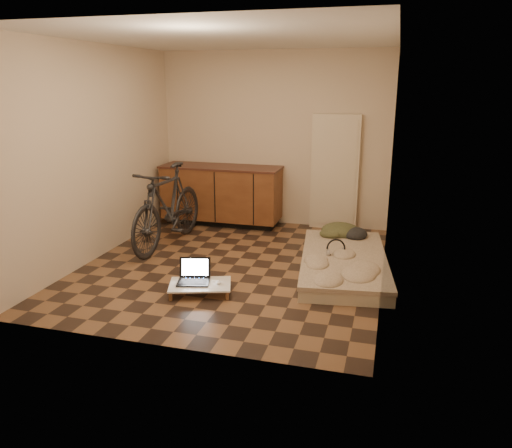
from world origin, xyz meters
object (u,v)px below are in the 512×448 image
(futon, at_px, (344,263))
(bicycle, at_px, (168,202))
(lap_desk, at_px, (200,285))
(laptop, at_px, (194,277))

(futon, bearing_deg, bicycle, 166.01)
(futon, relative_size, lap_desk, 2.93)
(futon, height_order, lap_desk, futon)
(bicycle, relative_size, futon, 0.87)
(bicycle, bearing_deg, lap_desk, -50.60)
(futon, bearing_deg, laptop, -151.98)
(laptop, bearing_deg, futon, 21.12)
(bicycle, relative_size, laptop, 4.72)
(lap_desk, relative_size, laptop, 1.86)
(bicycle, distance_m, futon, 2.45)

